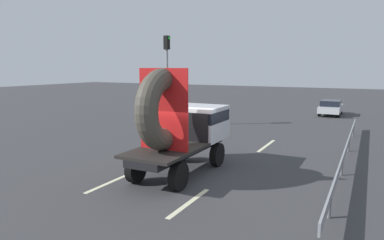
{
  "coord_description": "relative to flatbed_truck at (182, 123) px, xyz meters",
  "views": [
    {
      "loc": [
        5.96,
        -10.93,
        3.99
      ],
      "look_at": [
        -0.27,
        1.2,
        1.91
      ],
      "focal_mm": 32.65,
      "sensor_mm": 36.0,
      "label": 1
    }
  ],
  "objects": [
    {
      "name": "ground_plane",
      "position": [
        0.27,
        -0.4,
        -1.89
      ],
      "size": [
        120.0,
        120.0,
        0.0
      ],
      "primitive_type": "plane",
      "color": "#38383A"
    },
    {
      "name": "flatbed_truck",
      "position": [
        0.0,
        0.0,
        0.0
      ],
      "size": [
        2.02,
        5.11,
        3.95
      ],
      "color": "black",
      "rests_on": "ground_plane"
    },
    {
      "name": "distant_sedan",
      "position": [
        3.31,
        19.65,
        -1.21
      ],
      "size": [
        1.64,
        3.83,
        1.25
      ],
      "color": "black",
      "rests_on": "ground_plane"
    },
    {
      "name": "traffic_light",
      "position": [
        -6.09,
        8.97,
        2.03
      ],
      "size": [
        0.42,
        0.36,
        6.03
      ],
      "color": "gray",
      "rests_on": "ground_plane"
    },
    {
      "name": "guardrail",
      "position": [
        5.45,
        4.41,
        -1.35
      ],
      "size": [
        0.1,
        16.65,
        0.71
      ],
      "color": "gray",
      "rests_on": "ground_plane"
    },
    {
      "name": "lane_dash_left_near",
      "position": [
        -1.66,
        -2.08,
        -1.88
      ],
      "size": [
        0.16,
        2.75,
        0.01
      ],
      "primitive_type": "cube",
      "rotation": [
        0.0,
        0.0,
        1.57
      ],
      "color": "beige",
      "rests_on": "ground_plane"
    },
    {
      "name": "lane_dash_left_far",
      "position": [
        -1.66,
        6.17,
        -1.88
      ],
      "size": [
        0.16,
        2.55,
        0.01
      ],
      "primitive_type": "cube",
      "rotation": [
        0.0,
        0.0,
        1.57
      ],
      "color": "beige",
      "rests_on": "ground_plane"
    },
    {
      "name": "lane_dash_right_near",
      "position": [
        1.66,
        -2.6,
        -1.88
      ],
      "size": [
        0.16,
        2.53,
        0.01
      ],
      "primitive_type": "cube",
      "rotation": [
        0.0,
        0.0,
        1.57
      ],
      "color": "beige",
      "rests_on": "ground_plane"
    },
    {
      "name": "lane_dash_right_far",
      "position": [
        1.66,
        5.91,
        -1.88
      ],
      "size": [
        0.16,
        2.97,
        0.01
      ],
      "primitive_type": "cube",
      "rotation": [
        0.0,
        0.0,
        1.57
      ],
      "color": "beige",
      "rests_on": "ground_plane"
    }
  ]
}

